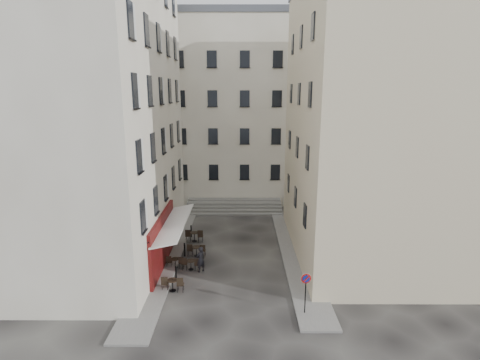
{
  "coord_description": "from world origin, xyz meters",
  "views": [
    {
      "loc": [
        0.68,
        -21.57,
        11.21
      ],
      "look_at": [
        0.59,
        4.0,
        5.1
      ],
      "focal_mm": 28.0,
      "sensor_mm": 36.0,
      "label": 1
    }
  ],
  "objects_px": {
    "bistro_table_a": "(173,284)",
    "bistro_table_b": "(191,264)",
    "pedestrian": "(201,259)",
    "no_parking_sign": "(306,286)"
  },
  "relations": [
    {
      "from": "bistro_table_a",
      "to": "no_parking_sign",
      "type": "bearing_deg",
      "value": -17.78
    },
    {
      "from": "bistro_table_a",
      "to": "bistro_table_b",
      "type": "xyz_separation_m",
      "value": [
        0.69,
        2.62,
        -0.03
      ]
    },
    {
      "from": "no_parking_sign",
      "to": "bistro_table_a",
      "type": "bearing_deg",
      "value": 154.88
    },
    {
      "from": "bistro_table_b",
      "to": "pedestrian",
      "type": "relative_size",
      "value": 0.7
    },
    {
      "from": "bistro_table_b",
      "to": "bistro_table_a",
      "type": "bearing_deg",
      "value": -104.84
    },
    {
      "from": "bistro_table_a",
      "to": "pedestrian",
      "type": "xyz_separation_m",
      "value": [
        1.35,
        2.42,
        0.38
      ]
    },
    {
      "from": "bistro_table_a",
      "to": "bistro_table_b",
      "type": "distance_m",
      "value": 2.71
    },
    {
      "from": "no_parking_sign",
      "to": "bistro_table_b",
      "type": "relative_size",
      "value": 1.95
    },
    {
      "from": "bistro_table_b",
      "to": "no_parking_sign",
      "type": "bearing_deg",
      "value": -37.2
    },
    {
      "from": "no_parking_sign",
      "to": "bistro_table_b",
      "type": "bearing_deg",
      "value": 135.45
    }
  ]
}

